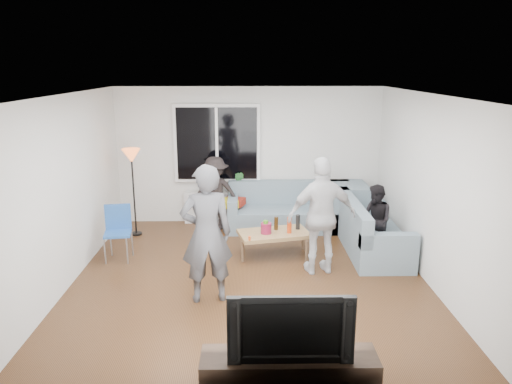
{
  "coord_description": "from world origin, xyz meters",
  "views": [
    {
      "loc": [
        -0.01,
        -6.32,
        2.96
      ],
      "look_at": [
        0.1,
        0.6,
        1.15
      ],
      "focal_mm": 33.84,
      "sensor_mm": 36.0,
      "label": 1
    }
  ],
  "objects_px": {
    "tv_console": "(289,377)",
    "spectator_back": "(215,193)",
    "side_chair": "(118,234)",
    "floor_lamp": "(134,193)",
    "player_right": "(322,216)",
    "television": "(290,324)",
    "sofa_back_section": "(290,207)",
    "player_left": "(207,234)",
    "spectator_right": "(376,220)",
    "sofa_right_section": "(373,226)",
    "coffee_table": "(274,244)"
  },
  "relations": [
    {
      "from": "side_chair",
      "to": "spectator_back",
      "type": "distance_m",
      "value": 2.08
    },
    {
      "from": "sofa_back_section",
      "to": "tv_console",
      "type": "distance_m",
      "value": 4.79
    },
    {
      "from": "sofa_right_section",
      "to": "player_left",
      "type": "distance_m",
      "value": 3.1
    },
    {
      "from": "floor_lamp",
      "to": "coffee_table",
      "type": "bearing_deg",
      "value": -23.27
    },
    {
      "from": "side_chair",
      "to": "spectator_back",
      "type": "bearing_deg",
      "value": 37.38
    },
    {
      "from": "player_right",
      "to": "spectator_right",
      "type": "bearing_deg",
      "value": -155.37
    },
    {
      "from": "sofa_right_section",
      "to": "spectator_back",
      "type": "distance_m",
      "value": 2.91
    },
    {
      "from": "floor_lamp",
      "to": "tv_console",
      "type": "relative_size",
      "value": 0.97
    },
    {
      "from": "floor_lamp",
      "to": "player_left",
      "type": "relative_size",
      "value": 0.86
    },
    {
      "from": "spectator_right",
      "to": "sofa_back_section",
      "type": "bearing_deg",
      "value": -153.42
    },
    {
      "from": "tv_console",
      "to": "spectator_back",
      "type": "bearing_deg",
      "value": 101.47
    },
    {
      "from": "sofa_right_section",
      "to": "coffee_table",
      "type": "distance_m",
      "value": 1.65
    },
    {
      "from": "player_right",
      "to": "tv_console",
      "type": "height_order",
      "value": "player_right"
    },
    {
      "from": "sofa_right_section",
      "to": "television",
      "type": "height_order",
      "value": "television"
    },
    {
      "from": "spectator_right",
      "to": "television",
      "type": "bearing_deg",
      "value": -43.37
    },
    {
      "from": "sofa_right_section",
      "to": "tv_console",
      "type": "xyz_separation_m",
      "value": [
        -1.67,
        -3.62,
        -0.2
      ]
    },
    {
      "from": "coffee_table",
      "to": "player_left",
      "type": "distance_m",
      "value": 1.9
    },
    {
      "from": "sofa_back_section",
      "to": "side_chair",
      "type": "bearing_deg",
      "value": -152.56
    },
    {
      "from": "player_right",
      "to": "television",
      "type": "distance_m",
      "value": 2.89
    },
    {
      "from": "floor_lamp",
      "to": "tv_console",
      "type": "bearing_deg",
      "value": -61.86
    },
    {
      "from": "television",
      "to": "spectator_back",
      "type": "bearing_deg",
      "value": 101.47
    },
    {
      "from": "tv_console",
      "to": "television",
      "type": "relative_size",
      "value": 1.45
    },
    {
      "from": "player_left",
      "to": "spectator_right",
      "type": "distance_m",
      "value": 3.01
    },
    {
      "from": "sofa_right_section",
      "to": "tv_console",
      "type": "bearing_deg",
      "value": 155.23
    },
    {
      "from": "player_left",
      "to": "spectator_back",
      "type": "distance_m",
      "value": 2.86
    },
    {
      "from": "spectator_right",
      "to": "television",
      "type": "xyz_separation_m",
      "value": [
        -1.67,
        -3.48,
        0.18
      ]
    },
    {
      "from": "side_chair",
      "to": "spectator_back",
      "type": "height_order",
      "value": "spectator_back"
    },
    {
      "from": "floor_lamp",
      "to": "spectator_right",
      "type": "distance_m",
      "value": 4.2
    },
    {
      "from": "sofa_right_section",
      "to": "spectator_back",
      "type": "height_order",
      "value": "spectator_back"
    },
    {
      "from": "player_right",
      "to": "side_chair",
      "type": "bearing_deg",
      "value": -19.78
    },
    {
      "from": "side_chair",
      "to": "spectator_right",
      "type": "xyz_separation_m",
      "value": [
        4.07,
        0.17,
        0.14
      ]
    },
    {
      "from": "coffee_table",
      "to": "sofa_right_section",
      "type": "bearing_deg",
      "value": 6.43
    },
    {
      "from": "floor_lamp",
      "to": "spectator_back",
      "type": "xyz_separation_m",
      "value": [
        1.43,
        0.31,
        -0.1
      ]
    },
    {
      "from": "sofa_back_section",
      "to": "sofa_right_section",
      "type": "bearing_deg",
      "value": -42.42
    },
    {
      "from": "player_left",
      "to": "spectator_back",
      "type": "relative_size",
      "value": 1.32
    },
    {
      "from": "spectator_back",
      "to": "tv_console",
      "type": "height_order",
      "value": "spectator_back"
    },
    {
      "from": "spectator_right",
      "to": "tv_console",
      "type": "height_order",
      "value": "spectator_right"
    },
    {
      "from": "sofa_back_section",
      "to": "coffee_table",
      "type": "relative_size",
      "value": 2.09
    },
    {
      "from": "sofa_back_section",
      "to": "side_chair",
      "type": "height_order",
      "value": "side_chair"
    },
    {
      "from": "side_chair",
      "to": "television",
      "type": "xyz_separation_m",
      "value": [
        2.4,
        -3.31,
        0.33
      ]
    },
    {
      "from": "coffee_table",
      "to": "player_right",
      "type": "distance_m",
      "value": 1.13
    },
    {
      "from": "player_right",
      "to": "television",
      "type": "relative_size",
      "value": 1.56
    },
    {
      "from": "floor_lamp",
      "to": "player_left",
      "type": "distance_m",
      "value": 2.96
    },
    {
      "from": "sofa_back_section",
      "to": "player_right",
      "type": "relative_size",
      "value": 1.33
    },
    {
      "from": "sofa_right_section",
      "to": "spectator_right",
      "type": "bearing_deg",
      "value": -180.0
    },
    {
      "from": "sofa_right_section",
      "to": "sofa_back_section",
      "type": "bearing_deg",
      "value": 47.58
    },
    {
      "from": "tv_console",
      "to": "player_left",
      "type": "bearing_deg",
      "value": 114.67
    },
    {
      "from": "player_left",
      "to": "television",
      "type": "distance_m",
      "value": 2.15
    },
    {
      "from": "side_chair",
      "to": "floor_lamp",
      "type": "xyz_separation_m",
      "value": [
        0.0,
        1.18,
        0.35
      ]
    },
    {
      "from": "sofa_back_section",
      "to": "spectator_right",
      "type": "bearing_deg",
      "value": -45.68
    }
  ]
}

